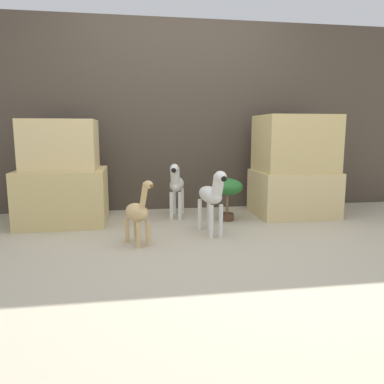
% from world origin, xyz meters
% --- Properties ---
extents(ground_plane, '(14.00, 14.00, 0.00)m').
position_xyz_m(ground_plane, '(0.00, 0.00, 0.00)').
color(ground_plane, '#B2A88E').
extents(wall_back, '(6.40, 0.08, 2.20)m').
position_xyz_m(wall_back, '(0.00, 1.58, 1.10)').
color(wall_back, '#473D33').
rests_on(wall_back, ground_plane).
extents(rock_pillar_left, '(0.85, 0.69, 1.05)m').
position_xyz_m(rock_pillar_left, '(-1.23, 1.00, 0.47)').
color(rock_pillar_left, '#D1B775').
rests_on(rock_pillar_left, ground_plane).
extents(rock_pillar_right, '(0.85, 0.69, 1.10)m').
position_xyz_m(rock_pillar_right, '(1.23, 1.00, 0.53)').
color(rock_pillar_right, '#DBC184').
rests_on(rock_pillar_right, ground_plane).
extents(zebra_right, '(0.22, 0.55, 0.60)m').
position_xyz_m(zebra_right, '(0.17, 0.33, 0.37)').
color(zebra_right, silver).
rests_on(zebra_right, ground_plane).
extents(zebra_left, '(0.24, 0.55, 0.60)m').
position_xyz_m(zebra_left, '(-0.07, 1.06, 0.37)').
color(zebra_left, silver).
rests_on(zebra_left, ground_plane).
extents(giraffe_figurine, '(0.27, 0.38, 0.56)m').
position_xyz_m(giraffe_figurine, '(-0.50, 0.13, 0.27)').
color(giraffe_figurine, tan).
rests_on(giraffe_figurine, ground_plane).
extents(potted_palm_front, '(0.32, 0.32, 0.45)m').
position_xyz_m(potted_palm_front, '(0.44, 0.85, 0.33)').
color(potted_palm_front, '#513323').
rests_on(potted_palm_front, ground_plane).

